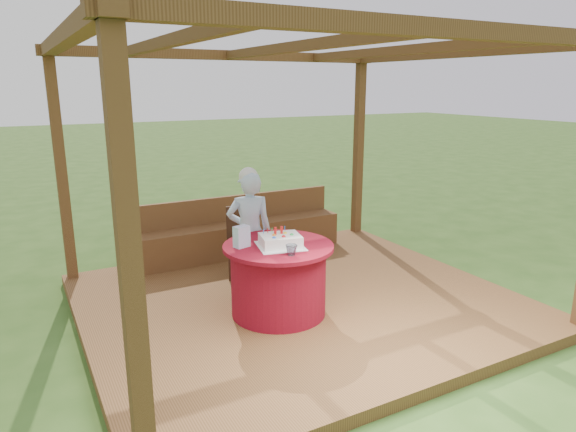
# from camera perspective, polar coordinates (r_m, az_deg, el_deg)

# --- Properties ---
(ground) EXTENTS (60.00, 60.00, 0.00)m
(ground) POSITION_cam_1_polar(r_m,az_deg,el_deg) (5.82, 1.19, -10.13)
(ground) COLOR #2E521B
(ground) RESTS_ON ground
(deck) EXTENTS (4.50, 4.00, 0.12)m
(deck) POSITION_cam_1_polar(r_m,az_deg,el_deg) (5.79, 1.20, -9.59)
(deck) COLOR brown
(deck) RESTS_ON ground
(pergola) EXTENTS (4.50, 4.00, 2.72)m
(pergola) POSITION_cam_1_polar(r_m,az_deg,el_deg) (5.29, 1.33, 14.31)
(pergola) COLOR brown
(pergola) RESTS_ON deck
(bench) EXTENTS (3.00, 0.42, 0.80)m
(bench) POSITION_cam_1_polar(r_m,az_deg,el_deg) (7.13, -5.64, -2.20)
(bench) COLOR brown
(bench) RESTS_ON deck
(table) EXTENTS (1.11, 1.11, 0.74)m
(table) POSITION_cam_1_polar(r_m,az_deg,el_deg) (5.26, -1.07, -6.98)
(table) COLOR maroon
(table) RESTS_ON deck
(chair) EXTENTS (0.51, 0.51, 0.84)m
(chair) POSITION_cam_1_polar(r_m,az_deg,el_deg) (6.34, -5.08, -2.53)
(chair) COLOR #391F12
(chair) RESTS_ON deck
(elderly_woman) EXTENTS (0.58, 0.46, 1.43)m
(elderly_woman) POSITION_cam_1_polar(r_m,az_deg,el_deg) (5.74, -4.30, -1.60)
(elderly_woman) COLOR #99C0E4
(elderly_woman) RESTS_ON deck
(birthday_cake) EXTENTS (0.53, 0.53, 0.19)m
(birthday_cake) POSITION_cam_1_polar(r_m,az_deg,el_deg) (5.07, -0.85, -2.75)
(birthday_cake) COLOR white
(birthday_cake) RESTS_ON table
(gift_bag) EXTENTS (0.17, 0.13, 0.21)m
(gift_bag) POSITION_cam_1_polar(r_m,az_deg,el_deg) (5.06, -5.18, -2.29)
(gift_bag) COLOR #E393D1
(gift_bag) RESTS_ON table
(drinking_glass) EXTENTS (0.14, 0.14, 0.10)m
(drinking_glass) POSITION_cam_1_polar(r_m,az_deg,el_deg) (4.81, 0.39, -3.80)
(drinking_glass) COLOR silver
(drinking_glass) RESTS_ON table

